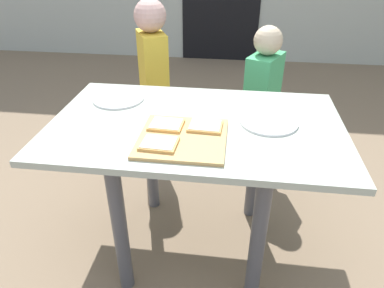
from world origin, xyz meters
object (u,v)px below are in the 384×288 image
at_px(child_right, 262,98).
at_px(child_left, 154,74).
at_px(dining_table, 196,147).
at_px(pizza_slice_far_right, 205,126).
at_px(cutting_board, 183,138).
at_px(pizza_slice_near_left, 159,143).
at_px(plate_white_right, 269,122).
at_px(pizza_slice_far_left, 166,125).
at_px(plate_white_left, 119,98).

bearing_deg(child_right, child_left, 172.89).
height_order(dining_table, child_left, child_left).
relative_size(dining_table, pizza_slice_far_right, 8.80).
distance_m(cutting_board, child_left, 0.95).
distance_m(pizza_slice_near_left, child_left, 1.00).
xyz_separation_m(cutting_board, plate_white_right, (0.33, 0.18, -0.00)).
bearing_deg(dining_table, pizza_slice_far_left, -146.66).
distance_m(plate_white_right, child_right, 0.65).
xyz_separation_m(dining_table, pizza_slice_near_left, (-0.11, -0.22, 0.14)).
height_order(pizza_slice_far_right, plate_white_right, pizza_slice_far_right).
xyz_separation_m(dining_table, child_left, (-0.35, 0.75, 0.04)).
distance_m(pizza_slice_near_left, pizza_slice_far_right, 0.21).
relative_size(dining_table, plate_white_left, 5.05).
height_order(pizza_slice_near_left, plate_white_right, pizza_slice_near_left).
relative_size(pizza_slice_far_left, plate_white_right, 0.57).
distance_m(pizza_slice_far_right, plate_white_left, 0.49).
height_order(pizza_slice_near_left, pizza_slice_far_left, same).
bearing_deg(cutting_board, pizza_slice_near_left, -136.41).
distance_m(pizza_slice_far_right, child_left, 0.91).
height_order(pizza_slice_far_left, plate_white_right, pizza_slice_far_left).
xyz_separation_m(pizza_slice_far_left, plate_white_right, (0.40, 0.10, -0.01)).
height_order(pizza_slice_far_right, pizza_slice_far_left, same).
relative_size(pizza_slice_near_left, child_right, 0.14).
distance_m(pizza_slice_far_right, pizza_slice_far_left, 0.15).
xyz_separation_m(pizza_slice_far_left, plate_white_left, (-0.27, 0.25, -0.01)).
xyz_separation_m(pizza_slice_far_left, child_left, (-0.24, 0.82, -0.10)).
bearing_deg(pizza_slice_far_left, pizza_slice_far_right, 3.13).
bearing_deg(pizza_slice_far_right, pizza_slice_near_left, -134.65).
bearing_deg(dining_table, plate_white_left, 154.65).
distance_m(cutting_board, child_right, 0.90).
relative_size(cutting_board, pizza_slice_far_left, 2.41).
bearing_deg(plate_white_left, pizza_slice_far_left, -42.79).
bearing_deg(pizza_slice_far_left, plate_white_right, 14.56).
bearing_deg(child_left, pizza_slice_far_left, -73.55).
relative_size(child_left, child_right, 1.12).
relative_size(dining_table, plate_white_right, 5.05).
relative_size(pizza_slice_far_right, pizza_slice_far_left, 1.00).
bearing_deg(plate_white_left, child_left, 86.77).
bearing_deg(child_left, child_right, -7.11).
bearing_deg(plate_white_right, pizza_slice_far_right, -158.94).
distance_m(cutting_board, pizza_slice_far_right, 0.11).
distance_m(plate_white_right, child_left, 0.97).
bearing_deg(plate_white_right, child_right, 88.77).
bearing_deg(dining_table, cutting_board, -102.85).
height_order(plate_white_left, child_right, child_right).
distance_m(pizza_slice_far_left, child_right, 0.87).
bearing_deg(dining_table, plate_white_right, 6.35).
bearing_deg(pizza_slice_near_left, plate_white_left, 124.72).
bearing_deg(plate_white_right, dining_table, -173.65).
xyz_separation_m(pizza_slice_far_right, child_left, (-0.39, 0.81, -0.10)).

